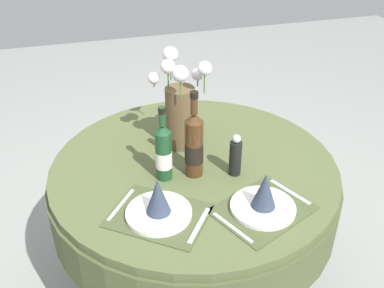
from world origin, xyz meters
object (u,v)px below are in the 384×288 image
(place_setting_left, at_px, (158,206))
(flower_vase, at_px, (180,107))
(wine_bottle_left, at_px, (194,145))
(pepper_mill, at_px, (235,156))
(dining_table, at_px, (194,191))
(wine_bottle_centre, at_px, (163,152))
(place_setting_right, at_px, (264,200))

(place_setting_left, relative_size, flower_vase, 0.99)
(wine_bottle_left, distance_m, pepper_mill, 0.18)
(place_setting_left, relative_size, pepper_mill, 2.32)
(dining_table, bearing_deg, flower_vase, 95.58)
(flower_vase, distance_m, pepper_mill, 0.34)
(dining_table, relative_size, flower_vase, 2.87)
(flower_vase, bearing_deg, wine_bottle_centre, -119.71)
(pepper_mill, bearing_deg, wine_bottle_left, 163.78)
(place_setting_right, relative_size, pepper_mill, 2.26)
(dining_table, relative_size, place_setting_right, 2.98)
(dining_table, xyz_separation_m, wine_bottle_left, (-0.02, -0.07, 0.29))
(wine_bottle_left, xyz_separation_m, wine_bottle_centre, (-0.12, 0.01, -0.02))
(wine_bottle_centre, bearing_deg, flower_vase, 60.29)
(flower_vase, distance_m, wine_bottle_centre, 0.27)
(place_setting_right, bearing_deg, flower_vase, 108.38)
(place_setting_right, bearing_deg, wine_bottle_left, 121.46)
(place_setting_right, xyz_separation_m, pepper_mill, (-0.02, 0.24, 0.04))
(wine_bottle_centre, relative_size, pepper_mill, 1.73)
(wine_bottle_centre, bearing_deg, place_setting_right, -44.84)
(flower_vase, bearing_deg, place_setting_right, -71.62)
(dining_table, xyz_separation_m, flower_vase, (-0.02, 0.16, 0.34))
(wine_bottle_left, xyz_separation_m, pepper_mill, (0.16, -0.05, -0.06))
(place_setting_right, xyz_separation_m, wine_bottle_centre, (-0.30, 0.30, 0.07))
(dining_table, height_order, wine_bottle_left, wine_bottle_left)
(place_setting_right, height_order, flower_vase, flower_vase)
(place_setting_left, distance_m, place_setting_right, 0.38)
(dining_table, distance_m, wine_bottle_left, 0.30)
(wine_bottle_centre, bearing_deg, place_setting_left, -108.11)
(dining_table, bearing_deg, wine_bottle_centre, -157.33)
(wine_bottle_centre, bearing_deg, pepper_mill, -10.99)
(flower_vase, bearing_deg, dining_table, -84.42)
(place_setting_left, distance_m, wine_bottle_centre, 0.25)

